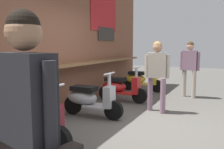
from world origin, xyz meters
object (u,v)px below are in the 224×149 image
(scooter_silver, at_px, (89,99))
(shopper_with_handbag, at_px, (29,113))
(scooter_maroon, at_px, (30,121))
(shopper_browsing, at_px, (157,69))
(scooter_red, at_px, (119,87))
(scooter_yellow, at_px, (140,79))
(shopper_passing, at_px, (190,63))

(scooter_silver, distance_m, shopper_with_handbag, 3.51)
(scooter_maroon, height_order, shopper_browsing, shopper_browsing)
(scooter_maroon, bearing_deg, scooter_red, 93.29)
(scooter_yellow, bearing_deg, scooter_maroon, -92.04)
(shopper_browsing, bearing_deg, shopper_passing, -25.01)
(scooter_yellow, xyz_separation_m, shopper_with_handbag, (-6.34, -1.48, 0.68))
(scooter_silver, relative_size, shopper_browsing, 0.87)
(scooter_yellow, distance_m, shopper_with_handbag, 6.55)
(shopper_browsing, bearing_deg, shopper_with_handbag, 171.44)
(scooter_maroon, bearing_deg, shopper_passing, 74.03)
(scooter_yellow, distance_m, shopper_passing, 1.75)
(scooter_red, bearing_deg, scooter_maroon, -90.49)
(scooter_red, distance_m, shopper_with_handbag, 4.94)
(scooter_maroon, bearing_deg, scooter_silver, 93.29)
(shopper_with_handbag, bearing_deg, shopper_browsing, 16.78)
(scooter_red, height_order, shopper_passing, shopper_passing)
(scooter_yellow, relative_size, shopper_browsing, 0.87)
(scooter_red, bearing_deg, scooter_yellow, 89.51)
(scooter_silver, height_order, shopper_passing, shopper_passing)
(scooter_maroon, distance_m, scooter_yellow, 4.91)
(scooter_yellow, bearing_deg, shopper_with_handbag, -78.87)
(shopper_with_handbag, bearing_deg, scooter_maroon, 58.73)
(scooter_maroon, xyz_separation_m, shopper_passing, (4.62, -1.61, 0.61))
(scooter_maroon, height_order, scooter_red, same)
(scooter_red, distance_m, scooter_yellow, 1.68)
(scooter_maroon, xyz_separation_m, shopper_with_handbag, (-1.43, -1.48, 0.68))
(scooter_silver, xyz_separation_m, scooter_yellow, (3.24, -0.00, 0.00))
(shopper_with_handbag, bearing_deg, scooter_yellow, 25.84)
(scooter_red, distance_m, shopper_browsing, 1.44)
(scooter_maroon, distance_m, shopper_passing, 4.93)
(scooter_silver, xyz_separation_m, shopper_with_handbag, (-3.10, -1.48, 0.68))
(scooter_yellow, height_order, shopper_with_handbag, shopper_with_handbag)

